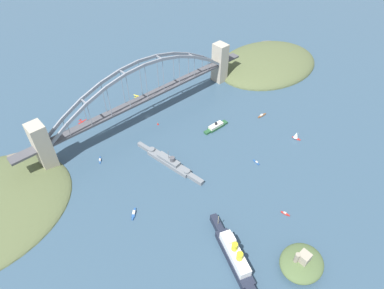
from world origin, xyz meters
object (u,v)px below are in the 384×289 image
object	(u,v)px
small_boat_2	(134,214)
small_boat_5	(296,135)
ocean_liner	(235,257)
harbor_ferry_steamer	(216,126)
small_boat_4	(285,213)
seaplane_second_in_formation	(137,97)
small_boat_3	(262,115)
small_boat_1	(100,160)
fort_island_mid_harbor	(302,263)
small_boat_0	(256,162)
channel_marker_buoy	(158,124)
harbor_arch_bridge	(145,96)
seaplane_taxiing_near_bridge	(82,122)
naval_cruiser	(169,162)

from	to	relation	value
small_boat_2	small_boat_5	world-z (taller)	small_boat_5
ocean_liner	small_boat_2	bearing A→B (deg)	-69.62
harbor_ferry_steamer	small_boat_4	xyz separation A→B (m)	(38.58, 123.35, -1.70)
seaplane_second_in_formation	small_boat_3	world-z (taller)	seaplane_second_in_formation
harbor_ferry_steamer	small_boat_1	xyz separation A→B (m)	(124.57, -42.95, -1.66)
fort_island_mid_harbor	small_boat_4	bearing A→B (deg)	-130.33
small_boat_0	channel_marker_buoy	bearing A→B (deg)	-72.55
small_boat_0	harbor_ferry_steamer	bearing A→B (deg)	-97.43
fort_island_mid_harbor	seaplane_second_in_formation	world-z (taller)	fort_island_mid_harbor
harbor_arch_bridge	small_boat_1	size ratio (longest dim) A/B	33.02
seaplane_taxiing_near_bridge	small_boat_2	bearing A→B (deg)	78.96
small_boat_1	small_boat_3	distance (m)	191.93
seaplane_second_in_formation	small_boat_5	bearing A→B (deg)	115.10
small_boat_1	harbor_arch_bridge	bearing A→B (deg)	-161.17
harbor_arch_bridge	harbor_ferry_steamer	distance (m)	87.16
harbor_ferry_steamer	small_boat_4	bearing A→B (deg)	72.63
seaplane_taxiing_near_bridge	small_boat_2	distance (m)	146.63
small_boat_4	channel_marker_buoy	xyz separation A→B (m)	(6.44, -172.79, 0.43)
seaplane_taxiing_near_bridge	small_boat_5	size ratio (longest dim) A/B	1.15
small_boat_0	small_boat_1	world-z (taller)	small_boat_1
harbor_ferry_steamer	seaplane_second_in_formation	xyz separation A→B (m)	(32.27, -109.35, -0.38)
small_boat_1	ocean_liner	bearing A→B (deg)	97.07
seaplane_taxiing_near_bridge	small_boat_3	world-z (taller)	seaplane_taxiing_near_bridge
small_boat_2	harbor_ferry_steamer	bearing A→B (deg)	-165.74
naval_cruiser	channel_marker_buoy	xyz separation A→B (m)	(-30.22, -57.94, -2.13)
harbor_ferry_steamer	small_boat_0	bearing A→B (deg)	82.57
harbor_ferry_steamer	small_boat_0	world-z (taller)	harbor_ferry_steamer
small_boat_4	small_boat_5	xyz separation A→B (m)	(-90.87, -52.23, 3.80)
fort_island_mid_harbor	small_boat_2	world-z (taller)	fort_island_mid_harbor
small_boat_4	small_boat_5	size ratio (longest dim) A/B	0.84
seaplane_taxiing_near_bridge	small_boat_4	size ratio (longest dim) A/B	1.38
small_boat_5	channel_marker_buoy	bearing A→B (deg)	-51.09
small_boat_0	small_boat_1	xyz separation A→B (m)	(115.92, -109.25, 0.04)
seaplane_second_in_formation	small_boat_2	xyz separation A→B (m)	(104.46, 144.10, -1.13)
small_boat_0	seaplane_second_in_formation	bearing A→B (deg)	-82.34
ocean_liner	small_boat_0	bearing A→B (deg)	-149.36
naval_cruiser	small_boat_5	size ratio (longest dim) A/B	8.89
seaplane_second_in_formation	channel_marker_buoy	xyz separation A→B (m)	(12.75, 59.91, -0.90)
naval_cruiser	small_boat_1	xyz separation A→B (m)	(49.32, -51.46, -2.52)
seaplane_second_in_formation	small_boat_1	world-z (taller)	seaplane_second_in_formation
seaplane_taxiing_near_bridge	seaplane_second_in_formation	xyz separation A→B (m)	(-76.38, -0.19, -0.27)
seaplane_taxiing_near_bridge	seaplane_second_in_formation	world-z (taller)	seaplane_taxiing_near_bridge
seaplane_taxiing_near_bridge	small_boat_0	xyz separation A→B (m)	(-100.00, 175.46, -1.59)
channel_marker_buoy	small_boat_4	bearing A→B (deg)	92.14
seaplane_taxiing_near_bridge	small_boat_0	size ratio (longest dim) A/B	1.29
seaplane_taxiing_near_bridge	small_boat_0	world-z (taller)	seaplane_taxiing_near_bridge
small_boat_4	small_boat_5	bearing A→B (deg)	-150.11
seaplane_second_in_formation	small_boat_0	bearing A→B (deg)	97.66
small_boat_3	small_boat_4	bearing A→B (deg)	47.18
seaplane_second_in_formation	small_boat_0	distance (m)	177.23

